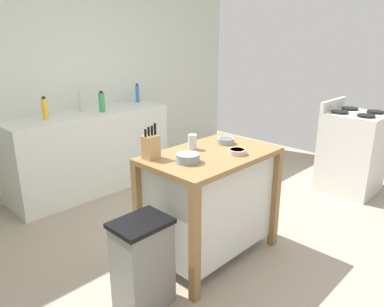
{
  "coord_description": "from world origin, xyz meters",
  "views": [
    {
      "loc": [
        -2.0,
        -1.61,
        1.73
      ],
      "look_at": [
        -0.03,
        0.31,
        0.83
      ],
      "focal_mm": 33.84,
      "sensor_mm": 36.0,
      "label": 1
    }
  ],
  "objects_px": {
    "bottle_hand_soap": "(137,94)",
    "knife_block": "(151,146)",
    "bowl_ceramic_small": "(226,141)",
    "drinking_cup": "(192,142)",
    "bowl_stoneware_deep": "(237,151)",
    "bottle_dish_soap": "(45,109)",
    "stove": "(352,152)",
    "trash_bin": "(143,264)",
    "bowl_ceramic_wide": "(188,158)",
    "kitchen_island": "(210,199)",
    "bottle_spray_cleaner": "(102,102)",
    "sink_faucet": "(80,101)"
  },
  "relations": [
    {
      "from": "bottle_hand_soap",
      "to": "knife_block",
      "type": "bearing_deg",
      "value": -125.21
    },
    {
      "from": "knife_block",
      "to": "bowl_ceramic_small",
      "type": "bearing_deg",
      "value": -12.33
    },
    {
      "from": "bowl_ceramic_small",
      "to": "bottle_spray_cleaner",
      "type": "relative_size",
      "value": 0.61
    },
    {
      "from": "bowl_stoneware_deep",
      "to": "sink_faucet",
      "type": "xyz_separation_m",
      "value": [
        -0.05,
        2.2,
        0.12
      ]
    },
    {
      "from": "bowl_stoneware_deep",
      "to": "trash_bin",
      "type": "relative_size",
      "value": 0.21
    },
    {
      "from": "knife_block",
      "to": "drinking_cup",
      "type": "relative_size",
      "value": 2.17
    },
    {
      "from": "drinking_cup",
      "to": "bottle_hand_soap",
      "type": "xyz_separation_m",
      "value": [
        0.89,
        1.85,
        0.09
      ]
    },
    {
      "from": "bottle_spray_cleaner",
      "to": "kitchen_island",
      "type": "bearing_deg",
      "value": -96.54
    },
    {
      "from": "bowl_stoneware_deep",
      "to": "bottle_dish_soap",
      "type": "distance_m",
      "value": 2.11
    },
    {
      "from": "knife_block",
      "to": "bottle_spray_cleaner",
      "type": "relative_size",
      "value": 1.09
    },
    {
      "from": "bowl_ceramic_wide",
      "to": "stove",
      "type": "relative_size",
      "value": 0.16
    },
    {
      "from": "stove",
      "to": "bottle_hand_soap",
      "type": "bearing_deg",
      "value": 118.78
    },
    {
      "from": "bottle_hand_soap",
      "to": "stove",
      "type": "relative_size",
      "value": 0.23
    },
    {
      "from": "knife_block",
      "to": "drinking_cup",
      "type": "bearing_deg",
      "value": -8.71
    },
    {
      "from": "knife_block",
      "to": "stove",
      "type": "relative_size",
      "value": 0.25
    },
    {
      "from": "bottle_dish_soap",
      "to": "bottle_spray_cleaner",
      "type": "relative_size",
      "value": 1.01
    },
    {
      "from": "bowl_ceramic_wide",
      "to": "knife_block",
      "type": "bearing_deg",
      "value": 116.36
    },
    {
      "from": "knife_block",
      "to": "bowl_ceramic_small",
      "type": "distance_m",
      "value": 0.69
    },
    {
      "from": "knife_block",
      "to": "drinking_cup",
      "type": "distance_m",
      "value": 0.38
    },
    {
      "from": "bowl_stoneware_deep",
      "to": "bottle_hand_soap",
      "type": "bearing_deg",
      "value": 71.0
    },
    {
      "from": "bottle_hand_soap",
      "to": "bottle_spray_cleaner",
      "type": "height_order",
      "value": "bottle_hand_soap"
    },
    {
      "from": "kitchen_island",
      "to": "bowl_ceramic_small",
      "type": "height_order",
      "value": "bowl_ceramic_small"
    },
    {
      "from": "bottle_spray_cleaner",
      "to": "sink_faucet",
      "type": "bearing_deg",
      "value": 121.53
    },
    {
      "from": "kitchen_island",
      "to": "bottle_dish_soap",
      "type": "bearing_deg",
      "value": 102.44
    },
    {
      "from": "bottle_hand_soap",
      "to": "bottle_spray_cleaner",
      "type": "relative_size",
      "value": 1.02
    },
    {
      "from": "bowl_stoneware_deep",
      "to": "bottle_hand_soap",
      "type": "relative_size",
      "value": 0.56
    },
    {
      "from": "bowl_ceramic_wide",
      "to": "bottle_spray_cleaner",
      "type": "distance_m",
      "value": 1.9
    },
    {
      "from": "bowl_stoneware_deep",
      "to": "bottle_spray_cleaner",
      "type": "distance_m",
      "value": 1.97
    },
    {
      "from": "bottle_spray_cleaner",
      "to": "knife_block",
      "type": "bearing_deg",
      "value": -110.9
    },
    {
      "from": "sink_faucet",
      "to": "bottle_spray_cleaner",
      "type": "height_order",
      "value": "bottle_spray_cleaner"
    },
    {
      "from": "drinking_cup",
      "to": "stove",
      "type": "xyz_separation_m",
      "value": [
        2.16,
        -0.45,
        -0.47
      ]
    },
    {
      "from": "bowl_ceramic_small",
      "to": "bowl_stoneware_deep",
      "type": "bearing_deg",
      "value": -123.28
    },
    {
      "from": "bowl_ceramic_small",
      "to": "drinking_cup",
      "type": "distance_m",
      "value": 0.32
    },
    {
      "from": "bottle_hand_soap",
      "to": "sink_faucet",
      "type": "bearing_deg",
      "value": 178.45
    },
    {
      "from": "bowl_ceramic_small",
      "to": "drinking_cup",
      "type": "bearing_deg",
      "value": 163.34
    },
    {
      "from": "bowl_stoneware_deep",
      "to": "drinking_cup",
      "type": "height_order",
      "value": "drinking_cup"
    },
    {
      "from": "drinking_cup",
      "to": "trash_bin",
      "type": "xyz_separation_m",
      "value": [
        -0.73,
        -0.26,
        -0.62
      ]
    },
    {
      "from": "kitchen_island",
      "to": "bottle_dish_soap",
      "type": "xyz_separation_m",
      "value": [
        -0.41,
        1.88,
        0.53
      ]
    },
    {
      "from": "bottle_spray_cleaner",
      "to": "bowl_ceramic_small",
      "type": "bearing_deg",
      "value": -87.78
    },
    {
      "from": "bottle_dish_soap",
      "to": "stove",
      "type": "distance_m",
      "value": 3.39
    },
    {
      "from": "bottle_spray_cleaner",
      "to": "stove",
      "type": "relative_size",
      "value": 0.23
    },
    {
      "from": "kitchen_island",
      "to": "drinking_cup",
      "type": "xyz_separation_m",
      "value": [
        -0.03,
        0.17,
        0.45
      ]
    },
    {
      "from": "bowl_ceramic_wide",
      "to": "bowl_stoneware_deep",
      "type": "bearing_deg",
      "value": -19.0
    },
    {
      "from": "knife_block",
      "to": "trash_bin",
      "type": "height_order",
      "value": "knife_block"
    },
    {
      "from": "bowl_stoneware_deep",
      "to": "stove",
      "type": "height_order",
      "value": "stove"
    },
    {
      "from": "drinking_cup",
      "to": "bottle_dish_soap",
      "type": "bearing_deg",
      "value": 102.83
    },
    {
      "from": "bowl_ceramic_wide",
      "to": "sink_faucet",
      "type": "bearing_deg",
      "value": 80.69
    },
    {
      "from": "drinking_cup",
      "to": "bowl_stoneware_deep",
      "type": "bearing_deg",
      "value": -66.47
    },
    {
      "from": "kitchen_island",
      "to": "trash_bin",
      "type": "bearing_deg",
      "value": -173.38
    },
    {
      "from": "bowl_stoneware_deep",
      "to": "bottle_spray_cleaner",
      "type": "relative_size",
      "value": 0.57
    }
  ]
}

